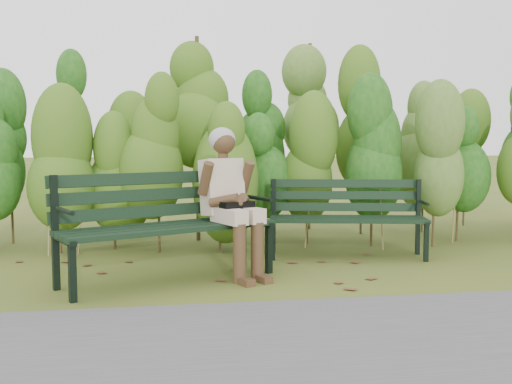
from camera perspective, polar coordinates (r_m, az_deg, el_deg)
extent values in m
plane|color=#44531D|center=(5.61, 0.58, -7.96)|extent=(80.00, 80.00, 0.00)
cube|color=#474749|center=(3.55, 6.83, -15.69)|extent=(60.00, 2.50, 0.01)
cylinder|color=#47381E|center=(6.85, -19.32, -2.48)|extent=(0.03, 0.03, 0.80)
ellipsoid|color=#476F21|center=(6.80, -19.47, 2.87)|extent=(0.64, 0.64, 1.44)
cylinder|color=#47381E|center=(6.77, -14.21, -2.44)|extent=(0.03, 0.03, 0.80)
ellipsoid|color=#476F21|center=(6.72, -14.33, 2.98)|extent=(0.64, 0.64, 1.44)
cylinder|color=#47381E|center=(6.75, -9.03, -2.38)|extent=(0.03, 0.03, 0.80)
ellipsoid|color=#476F21|center=(6.69, -9.10, 3.06)|extent=(0.64, 0.64, 1.44)
cylinder|color=#47381E|center=(6.77, -3.84, -2.30)|extent=(0.03, 0.03, 0.80)
ellipsoid|color=#476F21|center=(6.72, -3.87, 3.12)|extent=(0.64, 0.64, 1.44)
cylinder|color=#47381E|center=(6.86, 1.26, -2.20)|extent=(0.03, 0.03, 0.80)
ellipsoid|color=#476F21|center=(6.81, 1.27, 3.15)|extent=(0.64, 0.64, 1.44)
cylinder|color=#47381E|center=(6.99, 6.20, -2.09)|extent=(0.03, 0.03, 0.80)
ellipsoid|color=#476F21|center=(6.94, 6.25, 3.16)|extent=(0.64, 0.64, 1.44)
cylinder|color=#47381E|center=(7.18, 10.91, -1.97)|extent=(0.03, 0.03, 0.80)
ellipsoid|color=#476F21|center=(7.13, 11.00, 3.14)|extent=(0.64, 0.64, 1.44)
cylinder|color=#47381E|center=(7.41, 15.36, -1.84)|extent=(0.03, 0.03, 0.80)
ellipsoid|color=#476F21|center=(7.36, 15.48, 3.11)|extent=(0.64, 0.64, 1.44)
cylinder|color=#47381E|center=(7.68, 19.52, -1.71)|extent=(0.03, 0.03, 0.80)
ellipsoid|color=#476F21|center=(7.64, 19.66, 3.06)|extent=(0.64, 0.64, 1.44)
cylinder|color=#47381E|center=(7.92, -21.98, -0.50)|extent=(0.04, 0.04, 1.10)
ellipsoid|color=#174F15|center=(7.89, -22.19, 5.87)|extent=(0.70, 0.70, 1.98)
cylinder|color=#47381E|center=(7.79, -16.46, -0.44)|extent=(0.04, 0.04, 1.10)
ellipsoid|color=#174F15|center=(7.76, -16.62, 6.05)|extent=(0.70, 0.70, 1.98)
cylinder|color=#47381E|center=(7.73, -10.80, -0.36)|extent=(0.04, 0.04, 1.10)
ellipsoid|color=#174F15|center=(7.70, -10.91, 6.18)|extent=(0.70, 0.70, 1.98)
cylinder|color=#47381E|center=(7.74, -5.11, -0.28)|extent=(0.04, 0.04, 1.10)
ellipsoid|color=#174F15|center=(7.71, -5.16, 6.24)|extent=(0.70, 0.70, 1.98)
cylinder|color=#47381E|center=(7.83, 0.50, -0.20)|extent=(0.04, 0.04, 1.10)
ellipsoid|color=#174F15|center=(7.80, 0.50, 6.25)|extent=(0.70, 0.70, 1.98)
cylinder|color=#47381E|center=(8.00, 5.93, -0.12)|extent=(0.04, 0.04, 1.10)
ellipsoid|color=#174F15|center=(7.97, 5.99, 6.19)|extent=(0.70, 0.70, 1.98)
cylinder|color=#47381E|center=(8.23, 11.10, -0.04)|extent=(0.04, 0.04, 1.10)
ellipsoid|color=#174F15|center=(8.20, 11.20, 6.09)|extent=(0.70, 0.70, 1.98)
cylinder|color=#47381E|center=(8.53, 15.95, 0.03)|extent=(0.04, 0.04, 1.10)
ellipsoid|color=#174F15|center=(8.50, 16.09, 5.95)|extent=(0.70, 0.70, 1.98)
cylinder|color=#47381E|center=(8.88, 20.44, 0.10)|extent=(0.04, 0.04, 1.10)
ellipsoid|color=#174F15|center=(8.85, 20.61, 5.78)|extent=(0.70, 0.70, 1.98)
cube|color=brown|center=(5.08, -6.28, -9.32)|extent=(0.11, 0.11, 0.01)
cube|color=brown|center=(5.07, 15.15, -9.51)|extent=(0.10, 0.09, 0.01)
cube|color=brown|center=(6.54, -22.68, -6.46)|extent=(0.09, 0.07, 0.01)
cube|color=brown|center=(6.18, -2.51, -6.73)|extent=(0.09, 0.10, 0.01)
cube|color=brown|center=(5.31, 7.93, -8.73)|extent=(0.11, 0.11, 0.01)
cube|color=brown|center=(4.96, 1.75, -9.66)|extent=(0.11, 0.09, 0.01)
cube|color=brown|center=(5.81, 16.36, -7.69)|extent=(0.10, 0.11, 0.01)
cube|color=brown|center=(5.16, -0.71, -9.09)|extent=(0.11, 0.11, 0.01)
cube|color=brown|center=(6.09, -22.12, -7.27)|extent=(0.11, 0.09, 0.01)
cube|color=brown|center=(4.66, -5.86, -10.66)|extent=(0.09, 0.11, 0.01)
cube|color=brown|center=(5.96, 16.68, -7.38)|extent=(0.10, 0.11, 0.01)
cube|color=brown|center=(6.32, -1.69, -6.46)|extent=(0.11, 0.11, 0.01)
cube|color=brown|center=(7.25, 17.87, -5.23)|extent=(0.07, 0.09, 0.01)
cube|color=brown|center=(4.50, -2.61, -11.20)|extent=(0.11, 0.11, 0.01)
cube|color=black|center=(5.17, -7.31, -3.65)|extent=(1.81, 0.91, 0.04)
cube|color=black|center=(5.29, -7.96, -3.46)|extent=(1.81, 0.91, 0.04)
cube|color=black|center=(5.41, -8.58, -3.28)|extent=(1.81, 0.91, 0.04)
cube|color=black|center=(5.53, -9.17, -3.11)|extent=(1.81, 0.91, 0.04)
cube|color=black|center=(5.61, -9.60, -1.79)|extent=(1.79, 0.86, 0.11)
cube|color=black|center=(5.61, -9.69, -0.24)|extent=(1.79, 0.86, 0.11)
cube|color=black|center=(5.61, -9.78, 1.30)|extent=(1.79, 0.86, 0.11)
cube|color=black|center=(4.87, -17.09, -7.26)|extent=(0.07, 0.07, 0.48)
cube|color=black|center=(5.27, -18.60, -3.71)|extent=(0.07, 0.07, 0.97)
cube|color=black|center=(5.03, -17.86, -4.33)|extent=(0.27, 0.51, 0.04)
cylinder|color=black|center=(4.95, -17.76, -1.72)|extent=(0.20, 0.38, 0.04)
cube|color=black|center=(5.66, 1.23, -5.34)|extent=(0.07, 0.07, 0.48)
cube|color=black|center=(6.01, -1.28, -2.41)|extent=(0.07, 0.07, 0.97)
cube|color=black|center=(5.81, 0.02, -2.88)|extent=(0.27, 0.51, 0.04)
cylinder|color=black|center=(5.73, 0.32, -0.60)|extent=(0.20, 0.38, 0.04)
cube|color=black|center=(6.29, 8.88, -2.78)|extent=(1.64, 0.44, 0.04)
cube|color=black|center=(6.40, 8.76, -2.64)|extent=(1.64, 0.44, 0.04)
cube|color=black|center=(6.52, 8.66, -2.50)|extent=(1.64, 0.44, 0.04)
cube|color=black|center=(6.63, 8.55, -2.37)|extent=(1.64, 0.44, 0.04)
cube|color=black|center=(6.70, 8.49, -1.42)|extent=(1.63, 0.39, 0.10)
cube|color=black|center=(6.70, 8.49, -0.31)|extent=(1.63, 0.39, 0.10)
cube|color=black|center=(6.71, 8.49, 0.79)|extent=(1.63, 0.39, 0.10)
cube|color=black|center=(6.27, 1.63, -4.65)|extent=(0.05, 0.05, 0.41)
cube|color=black|center=(6.63, 1.69, -2.32)|extent=(0.05, 0.05, 0.83)
cube|color=black|center=(6.43, 1.66, -2.72)|extent=(0.14, 0.46, 0.04)
cylinder|color=black|center=(6.36, 1.66, -0.96)|extent=(0.10, 0.34, 0.03)
cube|color=black|center=(6.44, 15.91, -4.59)|extent=(0.05, 0.05, 0.41)
cube|color=black|center=(6.80, 15.18, -2.31)|extent=(0.05, 0.05, 0.83)
cube|color=black|center=(6.59, 15.58, -2.70)|extent=(0.14, 0.46, 0.04)
cylinder|color=black|center=(6.53, 15.71, -0.99)|extent=(0.10, 0.34, 0.03)
cube|color=beige|center=(5.37, -2.59, -2.28)|extent=(0.31, 0.46, 0.14)
cube|color=beige|center=(5.47, -0.91, -2.15)|extent=(0.31, 0.46, 0.14)
cylinder|color=#49311D|center=(5.27, -1.58, -5.88)|extent=(0.15, 0.15, 0.53)
cylinder|color=#49311D|center=(5.37, 0.13, -5.68)|extent=(0.15, 0.15, 0.53)
cube|color=#49311D|center=(5.25, -1.09, -8.51)|extent=(0.17, 0.23, 0.06)
cube|color=#49311D|center=(5.35, 0.63, -8.25)|extent=(0.17, 0.23, 0.06)
cube|color=beige|center=(5.64, -3.26, 0.51)|extent=(0.45, 0.39, 0.54)
cylinder|color=#49311D|center=(5.60, -3.16, 3.36)|extent=(0.09, 0.09, 0.10)
sphere|color=#49311D|center=(5.59, -3.12, 4.75)|extent=(0.22, 0.22, 0.22)
ellipsoid|color=gray|center=(5.62, -3.25, 5.02)|extent=(0.25, 0.24, 0.23)
cylinder|color=#49311D|center=(5.45, -4.81, 1.28)|extent=(0.18, 0.24, 0.32)
cylinder|color=#49311D|center=(5.67, -0.93, 1.44)|extent=(0.18, 0.24, 0.32)
cylinder|color=#49311D|center=(5.40, -3.07, -0.80)|extent=(0.29, 0.20, 0.14)
cylinder|color=#49311D|center=(5.52, -1.12, -0.67)|extent=(0.15, 0.29, 0.14)
sphere|color=#49311D|center=(5.41, -1.74, -1.01)|extent=(0.11, 0.11, 0.11)
cube|color=black|center=(5.42, -1.79, -1.77)|extent=(0.34, 0.24, 0.17)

